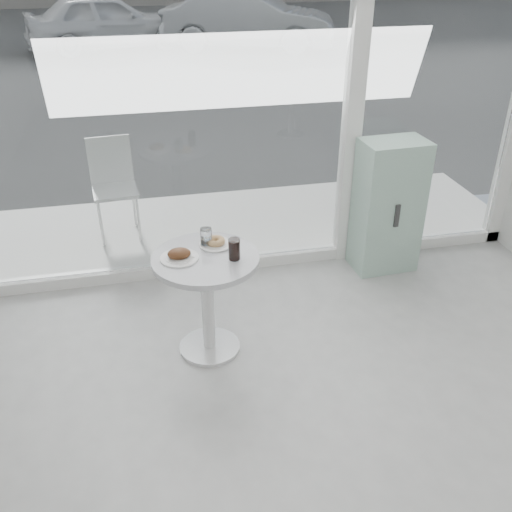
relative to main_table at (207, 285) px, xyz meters
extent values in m
cube|color=white|center=(0.50, 1.10, -0.50)|extent=(5.00, 0.12, 0.10)
cube|color=white|center=(1.40, 1.10, 0.95)|extent=(0.14, 0.14, 3.00)
cube|color=white|center=(-0.27, 1.10, 0.85)|extent=(3.21, 0.02, 2.60)
cube|color=white|center=(2.17, 1.10, 0.85)|extent=(1.41, 0.02, 2.60)
cylinder|color=silver|center=(0.00, 0.00, -0.54)|extent=(0.44, 0.44, 0.03)
cylinder|color=silver|center=(0.00, 0.00, -0.18)|extent=(0.09, 0.09, 0.70)
cylinder|color=silver|center=(0.00, 0.00, 0.20)|extent=(0.72, 0.72, 0.04)
cube|color=white|center=(0.50, 1.90, -0.53)|extent=(5.60, 1.60, 0.05)
cube|color=#323232|center=(0.50, 14.10, -0.55)|extent=(40.00, 24.00, 0.00)
cube|color=#82A696|center=(1.69, 0.85, 0.03)|extent=(0.56, 0.39, 1.17)
cube|color=#333333|center=(1.69, 0.66, 0.03)|extent=(0.04, 0.02, 0.20)
cylinder|color=silver|center=(-0.76, 1.68, -0.27)|extent=(0.02, 0.02, 0.46)
cylinder|color=silver|center=(-0.42, 1.71, -0.27)|extent=(0.02, 0.02, 0.46)
cylinder|color=silver|center=(-0.80, 2.02, -0.27)|extent=(0.02, 0.02, 0.46)
cylinder|color=silver|center=(-0.45, 2.05, -0.27)|extent=(0.02, 0.02, 0.46)
cube|color=silver|center=(-0.61, 1.86, -0.03)|extent=(0.44, 0.44, 0.03)
cube|color=silver|center=(-0.63, 2.06, 0.21)|extent=(0.41, 0.06, 0.46)
imported|color=white|center=(-0.75, 12.38, 0.12)|extent=(4.20, 2.37, 1.35)
imported|color=#9EA1A5|center=(2.71, 11.63, 0.15)|extent=(4.50, 2.82, 1.40)
cylinder|color=white|center=(-0.17, 0.01, 0.23)|extent=(0.26, 0.26, 0.01)
cube|color=white|center=(-0.15, 0.00, 0.24)|extent=(0.16, 0.16, 0.00)
ellipsoid|color=#3C2110|center=(-0.17, 0.01, 0.26)|extent=(0.15, 0.12, 0.07)
ellipsoid|color=#3C2110|center=(-0.14, 0.03, 0.25)|extent=(0.08, 0.07, 0.04)
cylinder|color=white|center=(0.09, 0.14, 0.23)|extent=(0.23, 0.23, 0.01)
torus|color=#A27D4A|center=(0.09, 0.14, 0.25)|extent=(0.13, 0.13, 0.05)
cylinder|color=white|center=(0.04, 0.16, 0.28)|extent=(0.07, 0.07, 0.11)
cylinder|color=white|center=(0.04, 0.16, 0.25)|extent=(0.06, 0.06, 0.06)
cylinder|color=white|center=(0.03, 0.15, 0.29)|extent=(0.08, 0.08, 0.13)
cylinder|color=white|center=(0.03, 0.15, 0.26)|extent=(0.07, 0.07, 0.07)
cylinder|color=white|center=(0.18, -0.07, 0.29)|extent=(0.08, 0.08, 0.15)
cylinder|color=black|center=(0.18, -0.07, 0.29)|extent=(0.07, 0.07, 0.13)
camera|label=1|loc=(-0.37, -3.27, 2.10)|focal=40.00mm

